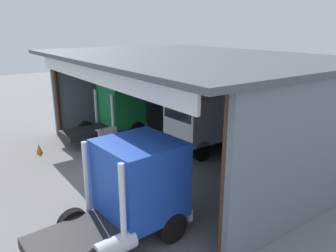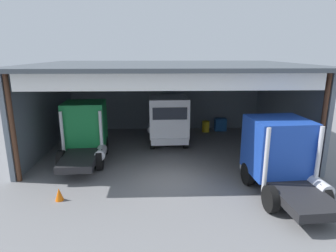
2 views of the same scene
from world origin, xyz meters
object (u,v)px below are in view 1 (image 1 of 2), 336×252
Objects in this scene: oil_drum at (280,148)px; truck_white_center_bay at (199,122)px; tool_cart at (304,153)px; truck_green_center_left_bay at (116,111)px; truck_blue_right_bay at (132,189)px; traffic_cone at (39,149)px.

truck_white_center_bay is at bearing -134.15° from oil_drum.
tool_cart is (4.36, 3.52, -1.27)m from truck_white_center_bay.
oil_drum is (8.01, 5.81, -1.31)m from truck_green_center_left_bay.
tool_cart is at bearing 88.28° from truck_blue_right_bay.
truck_white_center_bay is at bearing 56.60° from traffic_cone.
truck_white_center_bay is (4.88, 2.59, 0.03)m from truck_green_center_left_bay.
truck_blue_right_bay is at bearing -80.93° from oil_drum.
truck_green_center_left_bay is at bearing -144.06° from oil_drum.
traffic_cone is at bearing 179.31° from truck_blue_right_bay.
tool_cart is (9.24, 6.11, -1.24)m from truck_green_center_left_bay.
traffic_cone is at bearing 54.84° from truck_white_center_bay.
truck_green_center_left_bay is 9.26× the size of traffic_cone.
truck_blue_right_bay is (9.63, -4.33, 0.01)m from truck_green_center_left_bay.
truck_green_center_left_bay is 5.53m from truck_white_center_bay.
oil_drum is at bearing 53.00° from traffic_cone.
truck_blue_right_bay is at bearing 3.14° from traffic_cone.
truck_blue_right_bay is at bearing -87.89° from tool_cart.
traffic_cone is (-4.91, -7.44, -1.49)m from truck_white_center_bay.
truck_white_center_bay is 5.96× the size of oil_drum.
truck_white_center_bay is 8.39m from truck_blue_right_bay.
traffic_cone is at bearing -127.00° from oil_drum.
truck_green_center_left_bay is 9.98m from oil_drum.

